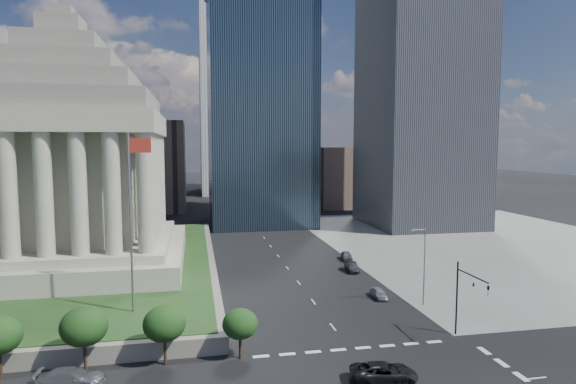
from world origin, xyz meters
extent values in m
plane|color=black|center=(0.00, 100.00, 0.00)|extent=(500.00, 500.00, 0.00)
cube|color=slate|center=(46.00, 60.00, 0.01)|extent=(68.00, 90.00, 0.03)
cube|color=slate|center=(-45.00, 50.00, 0.90)|extent=(66.00, 70.00, 1.80)
cube|color=#1F3C18|center=(-45.00, 50.00, 1.85)|extent=(64.00, 68.00, 0.10)
cylinder|color=slate|center=(-22.00, 24.00, 11.90)|extent=(0.24, 0.24, 20.00)
cube|color=maroon|center=(-20.80, 24.00, 20.40)|extent=(2.40, 0.05, 1.60)
cube|color=black|center=(2.00, 95.00, 30.00)|extent=(26.00, 26.00, 60.00)
cube|color=black|center=(42.00, 85.00, 50.00)|extent=(26.00, 28.00, 100.00)
cube|color=brown|center=(32.00, 130.00, 10.00)|extent=(20.00, 30.00, 20.00)
cube|color=brown|center=(-30.00, 130.00, 14.00)|extent=(24.00, 30.00, 28.00)
cylinder|color=black|center=(12.50, 15.50, 4.00)|extent=(0.18, 0.18, 8.00)
cylinder|color=black|center=(12.50, 12.75, 7.20)|extent=(0.14, 5.50, 0.14)
cube|color=black|center=(12.50, 10.00, 6.40)|extent=(0.30, 0.30, 1.10)
cylinder|color=slate|center=(13.50, 25.00, 5.00)|extent=(0.16, 0.16, 10.00)
cylinder|color=slate|center=(12.60, 25.00, 9.80)|extent=(1.80, 0.12, 0.12)
cube|color=slate|center=(11.70, 25.00, 9.70)|extent=(0.50, 0.22, 0.14)
imported|color=black|center=(0.75, 7.02, 0.81)|extent=(3.56, 6.16, 1.61)
imported|color=#525559|center=(-25.53, 11.00, 0.82)|extent=(2.66, 5.78, 1.64)
imported|color=#93979B|center=(9.00, 28.92, 0.66)|extent=(1.72, 3.95, 1.32)
imported|color=black|center=(9.87, 42.80, 0.74)|extent=(1.99, 4.64, 1.49)
imported|color=#54555B|center=(11.50, 50.46, 0.75)|extent=(2.51, 4.65, 1.50)
camera|label=1|loc=(-15.03, -30.52, 20.28)|focal=30.00mm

